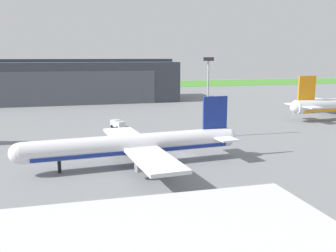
# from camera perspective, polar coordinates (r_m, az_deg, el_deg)

# --- Properties ---
(ground_plane) EXTENTS (440.00, 440.00, 0.00)m
(ground_plane) POSITION_cam_1_polar(r_m,az_deg,el_deg) (71.40, 2.52, -4.56)
(ground_plane) COLOR slate
(grass_field_strip) EXTENTS (440.00, 56.00, 0.08)m
(grass_field_strip) POSITION_cam_1_polar(r_m,az_deg,el_deg) (249.70, -10.09, 6.12)
(grass_field_strip) COLOR #468C2F
(grass_field_strip) RESTS_ON ground_plane
(maintenance_hangar) EXTENTS (89.39, 32.09, 17.38)m
(maintenance_hangar) POSITION_cam_1_polar(r_m,az_deg,el_deg) (163.31, -15.10, 6.54)
(maintenance_hangar) COLOR #383D47
(maintenance_hangar) RESTS_ON ground_plane
(airliner_near_right) EXTENTS (39.40, 33.70, 11.41)m
(airliner_near_right) POSITION_cam_1_polar(r_m,az_deg,el_deg) (64.75, -5.10, -2.88)
(airliner_near_right) COLOR white
(airliner_near_right) RESTS_ON ground_plane
(stair_truck) EXTENTS (3.59, 4.73, 2.07)m
(stair_truck) POSITION_cam_1_polar(r_m,az_deg,el_deg) (99.61, -7.63, 0.37)
(stair_truck) COLOR silver
(stair_truck) RESTS_ON ground_plane
(apron_light_mast) EXTENTS (2.40, 0.50, 18.32)m
(apron_light_mast) POSITION_cam_1_polar(r_m,az_deg,el_deg) (86.30, 6.06, 5.29)
(apron_light_mast) COLOR #99999E
(apron_light_mast) RESTS_ON ground_plane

